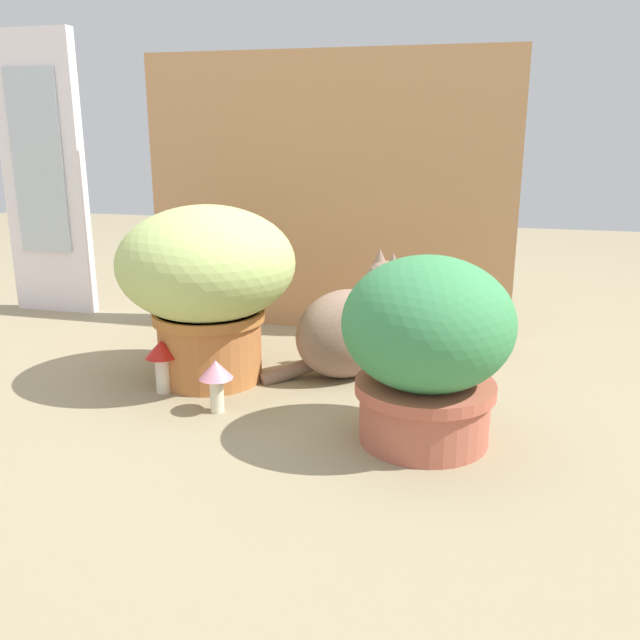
{
  "coord_description": "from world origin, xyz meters",
  "views": [
    {
      "loc": [
        0.48,
        -1.38,
        0.59
      ],
      "look_at": [
        0.12,
        0.03,
        0.18
      ],
      "focal_mm": 38.19,
      "sensor_mm": 36.0,
      "label": 1
    }
  ],
  "objects_px": {
    "grass_planter": "(207,280)",
    "mushroom_ornament_red": "(162,357)",
    "mushroom_ornament_pink": "(216,376)",
    "leafy_planter": "(427,345)",
    "cat": "(352,328)"
  },
  "relations": [
    {
      "from": "cat",
      "to": "mushroom_ornament_red",
      "type": "height_order",
      "value": "cat"
    },
    {
      "from": "leafy_planter",
      "to": "mushroom_ornament_pink",
      "type": "bearing_deg",
      "value": 176.44
    },
    {
      "from": "leafy_planter",
      "to": "mushroom_ornament_red",
      "type": "relative_size",
      "value": 2.92
    },
    {
      "from": "cat",
      "to": "mushroom_ornament_red",
      "type": "bearing_deg",
      "value": -151.13
    },
    {
      "from": "cat",
      "to": "mushroom_ornament_pink",
      "type": "xyz_separation_m",
      "value": [
        -0.24,
        -0.3,
        -0.04
      ]
    },
    {
      "from": "mushroom_ornament_red",
      "to": "mushroom_ornament_pink",
      "type": "relative_size",
      "value": 1.07
    },
    {
      "from": "mushroom_ornament_red",
      "to": "mushroom_ornament_pink",
      "type": "xyz_separation_m",
      "value": [
        0.17,
        -0.07,
        -0.0
      ]
    },
    {
      "from": "leafy_planter",
      "to": "mushroom_ornament_pink",
      "type": "relative_size",
      "value": 3.13
    },
    {
      "from": "cat",
      "to": "mushroom_ornament_red",
      "type": "xyz_separation_m",
      "value": [
        -0.4,
        -0.22,
        -0.03
      ]
    },
    {
      "from": "grass_planter",
      "to": "mushroom_ornament_red",
      "type": "bearing_deg",
      "value": -123.2
    },
    {
      "from": "grass_planter",
      "to": "cat",
      "type": "relative_size",
      "value": 1.18
    },
    {
      "from": "grass_planter",
      "to": "cat",
      "type": "distance_m",
      "value": 0.37
    },
    {
      "from": "mushroom_ornament_pink",
      "to": "grass_planter",
      "type": "bearing_deg",
      "value": 116.64
    },
    {
      "from": "grass_planter",
      "to": "mushroom_ornament_pink",
      "type": "height_order",
      "value": "grass_planter"
    },
    {
      "from": "grass_planter",
      "to": "mushroom_ornament_red",
      "type": "height_order",
      "value": "grass_planter"
    }
  ]
}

